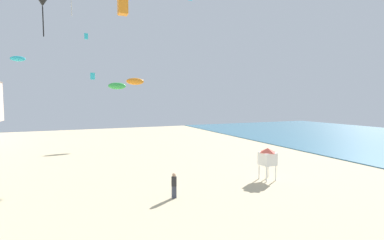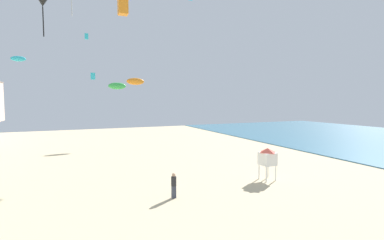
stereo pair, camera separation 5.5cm
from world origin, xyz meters
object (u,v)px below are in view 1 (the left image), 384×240
at_px(kite_orange_box, 123,7).
at_px(kite_green_parafoil_2, 117,86).
at_px(kite_cyan_parafoil, 18,59).
at_px(lifeguard_stand, 268,157).
at_px(kite_flyer, 174,184).
at_px(kite_orange_parafoil, 135,81).
at_px(kite_cyan_box_2, 86,36).
at_px(kite_cyan_box_3, 93,76).

xyz_separation_m(kite_orange_box, kite_green_parafoil_2, (-1.42, -4.76, -8.68)).
distance_m(kite_orange_box, kite_cyan_parafoil, 15.21).
distance_m(lifeguard_stand, kite_green_parafoil_2, 14.47).
bearing_deg(lifeguard_stand, kite_cyan_parafoil, 134.39).
distance_m(kite_flyer, kite_green_parafoil_2, 11.56).
xyz_separation_m(kite_orange_box, kite_cyan_parafoil, (-11.22, 9.05, -4.87)).
bearing_deg(kite_cyan_parafoil, kite_orange_parafoil, 7.50).
xyz_separation_m(lifeguard_stand, kite_orange_box, (-8.87, 13.12, 14.47)).
xyz_separation_m(kite_orange_box, kite_cyan_box_2, (-3.20, 12.34, -0.70)).
bearing_deg(kite_flyer, kite_green_parafoil_2, -144.61).
distance_m(kite_green_parafoil_2, kite_cyan_box_3, 17.94).
height_order(kite_green_parafoil_2, kite_cyan_box_3, kite_cyan_box_3).
relative_size(kite_orange_parafoil, kite_cyan_box_3, 2.68).
relative_size(kite_flyer, kite_orange_parafoil, 0.62).
xyz_separation_m(lifeguard_stand, kite_cyan_parafoil, (-20.08, 22.17, 9.60)).
bearing_deg(kite_cyan_parafoil, kite_cyan_box_2, 22.29).
height_order(kite_orange_parafoil, kite_cyan_parafoil, kite_cyan_parafoil).
bearing_deg(kite_orange_box, kite_cyan_box_2, 104.55).
distance_m(kite_orange_box, kite_orange_parafoil, 13.52).
bearing_deg(kite_cyan_box_2, kite_flyer, -81.53).
xyz_separation_m(kite_flyer, kite_orange_box, (-0.71, 13.94, 15.39)).
bearing_deg(kite_orange_parafoil, kite_green_parafoil_2, -107.35).
bearing_deg(kite_orange_box, kite_cyan_parafoil, 141.10).
relative_size(kite_orange_box, kite_cyan_parafoil, 0.95).
relative_size(kite_flyer, kite_orange_box, 1.04).
xyz_separation_m(lifeguard_stand, kite_cyan_box_3, (-11.30, 26.11, 8.14)).
relative_size(lifeguard_stand, kite_orange_parafoil, 0.96).
xyz_separation_m(kite_green_parafoil_2, kite_cyan_box_2, (-1.78, 17.10, 7.98)).
bearing_deg(lifeguard_stand, kite_cyan_box_3, 115.61).
bearing_deg(lifeguard_stand, kite_cyan_box_2, 117.58).
relative_size(kite_orange_box, kite_cyan_box_2, 2.05).
xyz_separation_m(kite_flyer, lifeguard_stand, (8.16, 0.82, 0.92)).
height_order(kite_cyan_parafoil, kite_cyan_box_3, kite_cyan_parafoil).
distance_m(kite_orange_parafoil, kite_green_parafoil_2, 16.58).
distance_m(kite_cyan_parafoil, kite_green_parafoil_2, 17.36).
bearing_deg(kite_orange_parafoil, kite_orange_box, -107.65).
height_order(kite_cyan_parafoil, kite_cyan_box_2, kite_cyan_box_2).
distance_m(kite_orange_parafoil, kite_cyan_box_3, 6.30).
xyz_separation_m(kite_orange_parafoil, kite_green_parafoil_2, (-4.92, -15.75, -1.62)).
relative_size(kite_cyan_parafoil, kite_green_parafoil_2, 1.05).
distance_m(kite_flyer, kite_orange_parafoil, 26.43).
height_order(kite_cyan_box_2, kite_cyan_box_3, kite_cyan_box_2).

